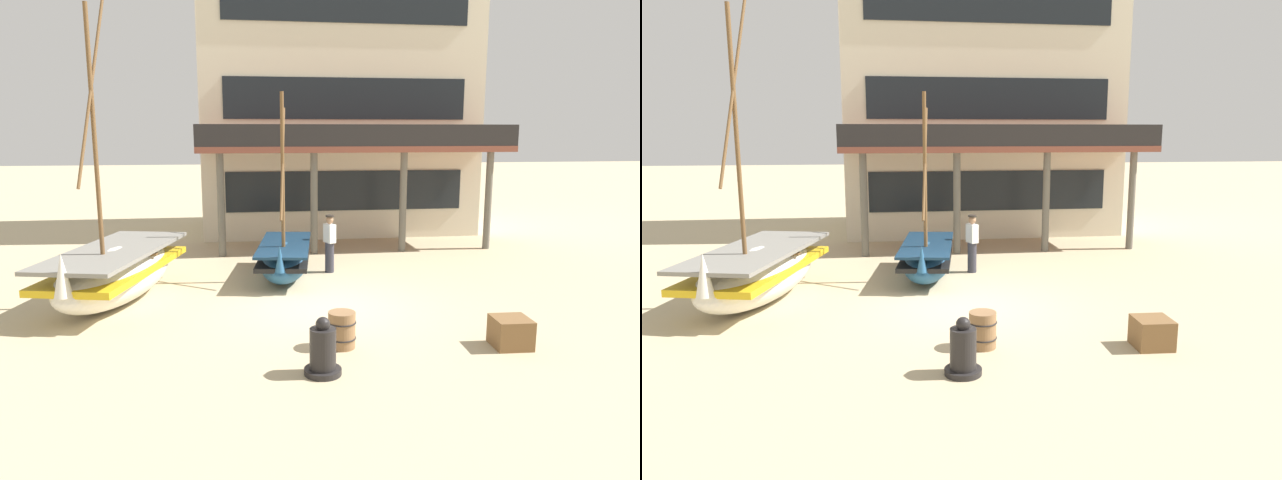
{
  "view_description": "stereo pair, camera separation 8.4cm",
  "coord_description": "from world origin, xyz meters",
  "views": [
    {
      "loc": [
        -1.94,
        -12.84,
        4.05
      ],
      "look_at": [
        0.0,
        1.0,
        1.4
      ],
      "focal_mm": 32.27,
      "sensor_mm": 36.0,
      "label": 1
    },
    {
      "loc": [
        -1.86,
        -12.85,
        4.05
      ],
      "look_at": [
        0.0,
        1.0,
        1.4
      ],
      "focal_mm": 32.27,
      "sensor_mm": 36.0,
      "label": 2
    }
  ],
  "objects": [
    {
      "name": "fishing_boat_centre_large",
      "position": [
        -4.95,
        1.2,
        0.72
      ],
      "size": [
        3.01,
        5.26,
        7.07
      ],
      "color": "silver",
      "rests_on": "ground"
    },
    {
      "name": "wooden_barrel",
      "position": [
        -0.09,
        -2.62,
        0.35
      ],
      "size": [
        0.56,
        0.56,
        0.7
      ],
      "color": "olive",
      "rests_on": "ground"
    },
    {
      "name": "fisherman_by_hull",
      "position": [
        0.6,
        3.29,
        0.83
      ],
      "size": [
        0.35,
        0.42,
        1.68
      ],
      "color": "#33333D",
      "rests_on": "ground"
    },
    {
      "name": "capstan_winch",
      "position": [
        -0.62,
        -3.79,
        0.4
      ],
      "size": [
        0.64,
        0.64,
        1.01
      ],
      "color": "black",
      "rests_on": "ground"
    },
    {
      "name": "harbor_building_main",
      "position": [
        2.01,
        11.18,
        5.19
      ],
      "size": [
        11.06,
        8.7,
        10.41
      ],
      "color": "beige",
      "rests_on": "ground"
    },
    {
      "name": "ground_plane",
      "position": [
        0.0,
        0.0,
        0.0
      ],
      "size": [
        120.0,
        120.0,
        0.0
      ],
      "primitive_type": "plane",
      "color": "tan"
    },
    {
      "name": "cargo_crate",
      "position": [
        3.1,
        -3.03,
        0.28
      ],
      "size": [
        0.71,
        0.71,
        0.57
      ],
      "primitive_type": "cube",
      "rotation": [
        0.0,
        0.0,
        1.53
      ],
      "color": "brown",
      "rests_on": "ground"
    },
    {
      "name": "fishing_boat_near_left",
      "position": [
        -0.74,
        2.86,
        0.56
      ],
      "size": [
        1.88,
        3.95,
        5.06
      ],
      "color": "#23517A",
      "rests_on": "ground"
    }
  ]
}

